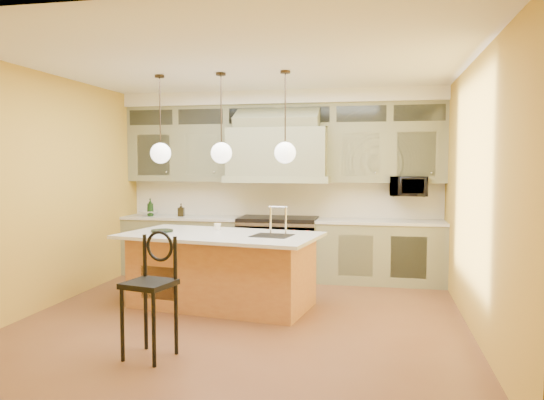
% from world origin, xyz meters
% --- Properties ---
extents(floor, '(5.00, 5.00, 0.00)m').
position_xyz_m(floor, '(0.00, 0.00, 0.00)').
color(floor, brown).
rests_on(floor, ground).
extents(ceiling, '(5.00, 5.00, 0.00)m').
position_xyz_m(ceiling, '(0.00, 0.00, 2.90)').
color(ceiling, white).
rests_on(ceiling, wall_back).
extents(wall_back, '(5.00, 0.00, 5.00)m').
position_xyz_m(wall_back, '(0.00, 2.50, 1.45)').
color(wall_back, gold).
rests_on(wall_back, ground).
extents(wall_front, '(5.00, 0.00, 5.00)m').
position_xyz_m(wall_front, '(0.00, -2.50, 1.45)').
color(wall_front, gold).
rests_on(wall_front, ground).
extents(wall_left, '(0.00, 5.00, 5.00)m').
position_xyz_m(wall_left, '(-2.50, 0.00, 1.45)').
color(wall_left, gold).
rests_on(wall_left, ground).
extents(wall_right, '(0.00, 5.00, 5.00)m').
position_xyz_m(wall_right, '(2.50, 0.00, 1.45)').
color(wall_right, gold).
rests_on(wall_right, ground).
extents(back_cabinetry, '(5.00, 0.77, 2.90)m').
position_xyz_m(back_cabinetry, '(0.00, 2.23, 1.43)').
color(back_cabinetry, gray).
rests_on(back_cabinetry, floor).
extents(range, '(1.20, 0.74, 0.96)m').
position_xyz_m(range, '(0.00, 2.14, 0.49)').
color(range, silver).
rests_on(range, floor).
extents(kitchen_island, '(2.58, 1.64, 1.35)m').
position_xyz_m(kitchen_island, '(-0.40, 0.45, 0.47)').
color(kitchen_island, '#AE683D').
rests_on(kitchen_island, floor).
extents(counter_stool, '(0.48, 0.48, 1.16)m').
position_xyz_m(counter_stool, '(-0.54, -1.37, 0.66)').
color(counter_stool, black).
rests_on(counter_stool, floor).
extents(microwave, '(0.54, 0.37, 0.30)m').
position_xyz_m(microwave, '(1.95, 2.25, 1.45)').
color(microwave, black).
rests_on(microwave, back_cabinetry).
extents(oil_bottle_a, '(0.12, 0.13, 0.29)m').
position_xyz_m(oil_bottle_a, '(-2.08, 2.07, 1.08)').
color(oil_bottle_a, black).
rests_on(oil_bottle_a, back_cabinetry).
extents(oil_bottle_b, '(0.10, 0.11, 0.21)m').
position_xyz_m(oil_bottle_b, '(-1.59, 2.15, 1.04)').
color(oil_bottle_b, black).
rests_on(oil_bottle_b, back_cabinetry).
extents(fruit_bowl, '(0.36, 0.36, 0.08)m').
position_xyz_m(fruit_bowl, '(-2.16, 2.15, 0.98)').
color(fruit_bowl, beige).
rests_on(fruit_bowl, back_cabinetry).
extents(cup, '(0.11, 0.11, 0.09)m').
position_xyz_m(cup, '(-0.55, 0.76, 0.96)').
color(cup, white).
rests_on(cup, kitchen_island).
extents(pendant_left, '(0.26, 0.26, 1.11)m').
position_xyz_m(pendant_left, '(-1.20, 0.45, 1.95)').
color(pendant_left, '#2D2319').
rests_on(pendant_left, ceiling).
extents(pendant_center, '(0.26, 0.26, 1.11)m').
position_xyz_m(pendant_center, '(-0.40, 0.45, 1.95)').
color(pendant_center, '#2D2319').
rests_on(pendant_center, ceiling).
extents(pendant_right, '(0.26, 0.26, 1.11)m').
position_xyz_m(pendant_right, '(0.40, 0.45, 1.95)').
color(pendant_right, '#2D2319').
rests_on(pendant_right, ceiling).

